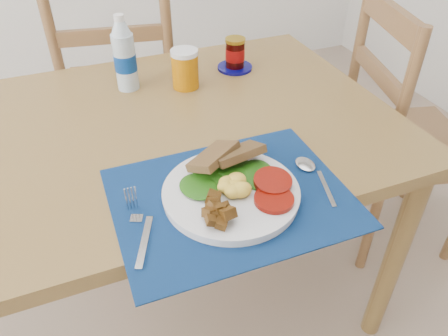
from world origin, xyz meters
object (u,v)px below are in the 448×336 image
object	(u,v)px
chair_end	(402,111)
water_bottle	(125,57)
chair_far	(117,64)
jam_on_saucer	(235,56)
juice_glass	(185,70)
breakfast_plate	(229,191)

from	to	relation	value
chair_end	water_bottle	size ratio (longest dim) A/B	5.20
chair_far	jam_on_saucer	world-z (taller)	chair_far
water_bottle	jam_on_saucer	distance (m)	0.36
chair_far	juice_glass	bearing A→B (deg)	114.03
breakfast_plate	water_bottle	size ratio (longest dim) A/B	1.28
chair_far	jam_on_saucer	xyz separation A→B (m)	(0.32, -0.47, 0.17)
breakfast_plate	water_bottle	distance (m)	0.61
jam_on_saucer	chair_far	bearing A→B (deg)	124.63
chair_end	breakfast_plate	xyz separation A→B (m)	(-0.82, -0.37, 0.18)
chair_far	breakfast_plate	xyz separation A→B (m)	(0.05, -1.06, 0.15)
chair_far	breakfast_plate	world-z (taller)	chair_far
water_bottle	jam_on_saucer	bearing A→B (deg)	0.57
juice_glass	jam_on_saucer	size ratio (longest dim) A/B	0.97
chair_end	juice_glass	world-z (taller)	chair_end
water_bottle	breakfast_plate	bearing A→B (deg)	-81.46
jam_on_saucer	water_bottle	bearing A→B (deg)	-179.43
chair_far	chair_end	xyz separation A→B (m)	(0.87, -0.70, -0.03)
chair_far	jam_on_saucer	size ratio (longest dim) A/B	10.84
chair_end	juice_glass	size ratio (longest dim) A/B	10.53
chair_far	water_bottle	xyz separation A→B (m)	(-0.04, -0.47, 0.23)
chair_far	jam_on_saucer	distance (m)	0.59
chair_far	breakfast_plate	bearing A→B (deg)	103.06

